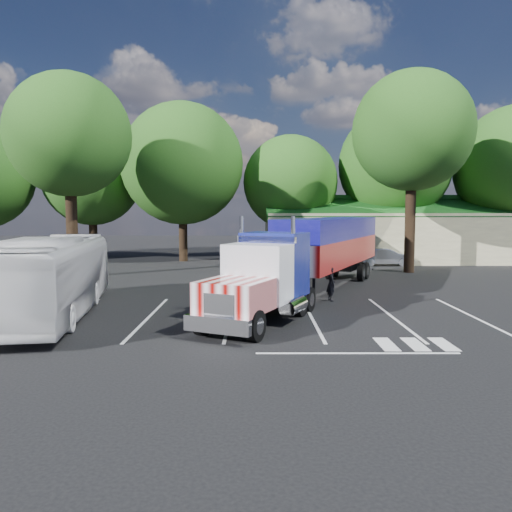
{
  "coord_description": "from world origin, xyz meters",
  "views": [
    {
      "loc": [
        0.98,
        -25.3,
        4.16
      ],
      "look_at": [
        1.03,
        -1.31,
        2.0
      ],
      "focal_mm": 35.0,
      "sensor_mm": 36.0,
      "label": 1
    }
  ],
  "objects_px": {
    "silver_sedan": "(385,257)",
    "bicycle": "(268,270)",
    "tour_bus": "(54,277)",
    "semi_truck": "(317,250)",
    "woman": "(331,284)"
  },
  "relations": [
    {
      "from": "silver_sedan",
      "to": "bicycle",
      "type": "bearing_deg",
      "value": 127.56
    },
    {
      "from": "tour_bus",
      "to": "silver_sedan",
      "type": "relative_size",
      "value": 2.75
    },
    {
      "from": "bicycle",
      "to": "silver_sedan",
      "type": "height_order",
      "value": "silver_sedan"
    },
    {
      "from": "tour_bus",
      "to": "silver_sedan",
      "type": "height_order",
      "value": "tour_bus"
    },
    {
      "from": "semi_truck",
      "to": "tour_bus",
      "type": "xyz_separation_m",
      "value": [
        -11.08,
        -5.13,
        -0.67
      ]
    },
    {
      "from": "semi_truck",
      "to": "silver_sedan",
      "type": "relative_size",
      "value": 4.41
    },
    {
      "from": "semi_truck",
      "to": "tour_bus",
      "type": "relative_size",
      "value": 1.61
    },
    {
      "from": "bicycle",
      "to": "silver_sedan",
      "type": "xyz_separation_m",
      "value": [
        9.14,
        7.27,
        0.17
      ]
    },
    {
      "from": "woman",
      "to": "tour_bus",
      "type": "relative_size",
      "value": 0.14
    },
    {
      "from": "semi_truck",
      "to": "bicycle",
      "type": "xyz_separation_m",
      "value": [
        -2.28,
        5.98,
        -1.74
      ]
    },
    {
      "from": "semi_truck",
      "to": "woman",
      "type": "relative_size",
      "value": 11.42
    },
    {
      "from": "semi_truck",
      "to": "tour_bus",
      "type": "distance_m",
      "value": 12.23
    },
    {
      "from": "bicycle",
      "to": "tour_bus",
      "type": "distance_m",
      "value": 14.21
    },
    {
      "from": "woman",
      "to": "tour_bus",
      "type": "bearing_deg",
      "value": 93.3
    },
    {
      "from": "woman",
      "to": "bicycle",
      "type": "xyz_separation_m",
      "value": [
        -2.7,
        7.82,
        -0.29
      ]
    }
  ]
}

